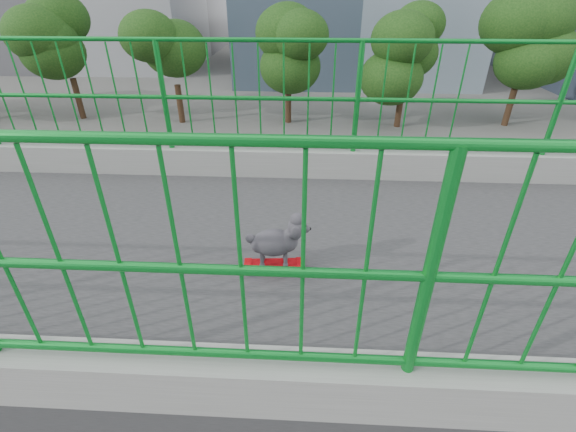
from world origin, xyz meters
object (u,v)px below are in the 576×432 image
(poodle, at_px, (277,240))
(car_4, at_px, (62,143))
(car_3, at_px, (221,169))
(skateboard, at_px, (274,265))
(car_2, at_px, (208,200))

(poodle, distance_m, car_4, 24.84)
(car_3, distance_m, car_4, 10.71)
(skateboard, xyz_separation_m, car_4, (-19.13, -14.43, -6.28))
(car_2, relative_size, car_4, 1.06)
(skateboard, height_order, car_4, skateboard)
(car_2, height_order, car_3, car_3)
(skateboard, xyz_separation_m, car_2, (-12.73, -4.12, -6.38))
(car_2, xyz_separation_m, car_3, (-3.20, -0.08, 0.07))
(skateboard, height_order, car_2, skateboard)
(poodle, relative_size, car_4, 0.10)
(car_4, bearing_deg, poodle, -142.92)
(car_3, bearing_deg, car_4, 72.62)
(poodle, bearing_deg, car_4, -147.57)
(poodle, bearing_deg, car_2, -166.61)
(skateboard, distance_m, poodle, 0.22)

